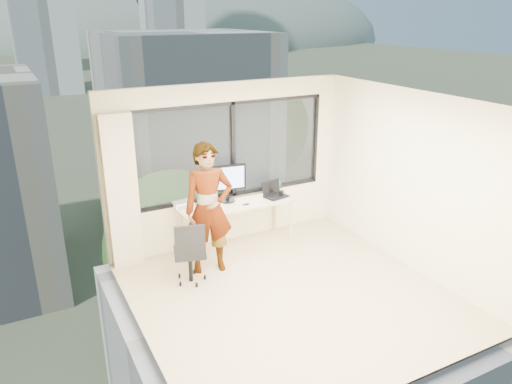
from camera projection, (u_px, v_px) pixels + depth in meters
floor at (290, 294)px, 6.60m from camera, size 4.00×4.00×0.01m
ceiling at (296, 102)px, 5.70m from camera, size 4.00×4.00×0.01m
wall_front at (407, 277)px, 4.49m from camera, size 4.00×0.01×2.60m
wall_left at (135, 237)px, 5.28m from camera, size 0.01×4.00×2.60m
wall_right at (411, 181)px, 7.02m from camera, size 0.01×4.00×2.60m
window_wall at (230, 150)px, 7.76m from camera, size 3.30×0.16×1.55m
curtain at (122, 192)px, 7.02m from camera, size 0.45×0.14×2.30m
desk at (237, 225)px, 7.85m from camera, size 1.80×0.60×0.75m
chair at (190, 250)px, 6.77m from camera, size 0.60×0.60×0.96m
person at (209, 209)px, 6.94m from camera, size 0.78×0.59×1.92m
monitor at (227, 183)px, 7.69m from camera, size 0.63×0.21×0.61m
game_console at (183, 204)px, 7.57m from camera, size 0.30×0.26×0.07m
laptop at (276, 190)px, 7.93m from camera, size 0.44×0.46×0.24m
cellphone at (246, 204)px, 7.65m from camera, size 0.11×0.06×0.01m
pen_cup at (282, 193)px, 7.99m from camera, size 0.09×0.09×0.10m
handbag at (274, 184)px, 8.22m from camera, size 0.29×0.16×0.22m
exterior_ground at (15, 94)px, 111.21m from camera, size 400.00×400.00×0.04m
near_bldg_b at (186, 122)px, 45.48m from camera, size 14.00×13.00×16.00m
near_bldg_c at (405, 154)px, 46.03m from camera, size 12.00×10.00×10.00m
far_tower_b at (42, 25)px, 109.50m from camera, size 13.00×13.00×30.00m
far_tower_c at (172, 29)px, 142.90m from camera, size 15.00×15.00×26.00m
hill_b at (166, 41)px, 320.96m from camera, size 300.00×220.00×96.00m
tree_b at (177, 268)px, 26.59m from camera, size 7.60×7.60×9.00m
tree_c at (269, 137)px, 52.53m from camera, size 8.40×8.40×10.00m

